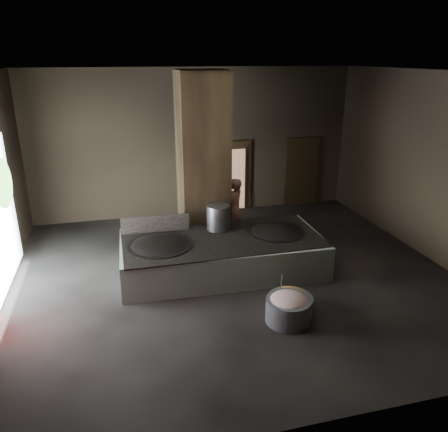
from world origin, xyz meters
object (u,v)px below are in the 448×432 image
object	(u,v)px
cook	(234,210)
stock_pot	(218,217)
meat_basin	(288,310)
wok_right	(276,234)
veg_basin	(290,304)
wok_left	(160,248)
hearth_platform	(222,254)

from	to	relation	value
cook	stock_pot	bearing A→B (deg)	18.68
meat_basin	stock_pot	bearing A→B (deg)	102.51
wok_right	veg_basin	xyz separation A→B (m)	(-0.49, -2.16, -0.58)
stock_pot	cook	bearing A→B (deg)	58.17
stock_pot	veg_basin	distance (m)	2.94
wok_left	veg_basin	world-z (taller)	wok_left
wok_left	wok_right	bearing A→B (deg)	2.05
wok_left	cook	distance (m)	2.84
wok_left	veg_basin	distance (m)	3.15
wok_left	cook	xyz separation A→B (m)	(2.22, 1.76, 0.12)
stock_pot	cook	world-z (taller)	cook
wok_left	wok_right	distance (m)	2.80
cook	meat_basin	xyz separation A→B (m)	(-0.07, -4.11, -0.63)
stock_pot	meat_basin	bearing A→B (deg)	-77.49
wok_right	veg_basin	world-z (taller)	wok_right
hearth_platform	cook	xyz separation A→B (m)	(0.77, 1.71, 0.46)
veg_basin	wok_right	bearing A→B (deg)	77.29
stock_pot	meat_basin	distance (m)	3.15
hearth_platform	veg_basin	xyz separation A→B (m)	(0.86, -2.11, -0.24)
veg_basin	stock_pot	bearing A→B (deg)	107.03
hearth_platform	stock_pot	size ratio (longest dim) A/B	7.67
veg_basin	wok_left	bearing A→B (deg)	138.36
wok_right	meat_basin	xyz separation A→B (m)	(-0.65, -2.45, -0.51)
wok_right	cook	bearing A→B (deg)	109.19
wok_right	veg_basin	bearing A→B (deg)	-102.71
veg_basin	meat_basin	distance (m)	0.34
stock_pot	cook	xyz separation A→B (m)	(0.72, 1.16, -0.26)
hearth_platform	stock_pot	bearing A→B (deg)	86.87
stock_pot	veg_basin	size ratio (longest dim) A/B	0.67
wok_left	stock_pot	xyz separation A→B (m)	(1.50, 0.60, 0.38)
hearth_platform	meat_basin	size ratio (longest dim) A/B	5.35
wok_left	wok_right	world-z (taller)	wok_left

